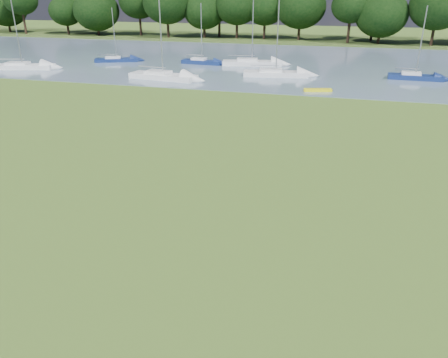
% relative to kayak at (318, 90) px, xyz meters
% --- Properties ---
extents(ground, '(220.00, 220.00, 0.00)m').
position_rel_kayak_xyz_m(ground, '(-3.56, -24.19, -0.18)').
color(ground, olive).
extents(river, '(220.00, 40.00, 0.10)m').
position_rel_kayak_xyz_m(river, '(-3.56, 17.81, -0.18)').
color(river, slate).
rests_on(river, ground).
extents(far_bank, '(220.00, 20.00, 0.40)m').
position_rel_kayak_xyz_m(far_bank, '(-3.56, 47.81, -0.18)').
color(far_bank, '#4C6626').
rests_on(far_bank, ground).
extents(kayak, '(2.75, 1.32, 0.27)m').
position_rel_kayak_xyz_m(kayak, '(0.00, 0.00, 0.00)').
color(kayak, '#FFF414').
rests_on(kayak, river).
extents(tree_line, '(152.68, 8.64, 10.46)m').
position_rel_kayak_xyz_m(tree_line, '(2.50, 43.81, 6.03)').
color(tree_line, black).
rests_on(tree_line, far_bank).
extents(sailboat_0, '(7.49, 3.07, 9.43)m').
position_rel_kayak_xyz_m(sailboat_0, '(-5.33, 6.93, 0.37)').
color(sailboat_0, white).
rests_on(sailboat_0, river).
extents(sailboat_3, '(7.85, 3.91, 9.31)m').
position_rel_kayak_xyz_m(sailboat_3, '(-36.61, 3.58, 0.36)').
color(sailboat_3, white).
rests_on(sailboat_3, river).
extents(sailboat_4, '(7.88, 3.53, 9.22)m').
position_rel_kayak_xyz_m(sailboat_4, '(-9.59, 13.87, 0.38)').
color(sailboat_4, white).
rests_on(sailboat_4, river).
extents(sailboat_5, '(5.96, 3.79, 6.93)m').
position_rel_kayak_xyz_m(sailboat_5, '(-28.16, 12.09, 0.28)').
color(sailboat_5, navy).
rests_on(sailboat_5, river).
extents(sailboat_6, '(5.54, 1.96, 7.55)m').
position_rel_kayak_xyz_m(sailboat_6, '(-16.21, 13.26, 0.34)').
color(sailboat_6, navy).
rests_on(sailboat_6, river).
extents(sailboat_7, '(7.94, 3.23, 9.98)m').
position_rel_kayak_xyz_m(sailboat_7, '(-17.09, 1.99, 0.38)').
color(sailboat_7, white).
rests_on(sailboat_7, river).
extents(sailboat_8, '(5.76, 1.85, 7.62)m').
position_rel_kayak_xyz_m(sailboat_8, '(9.80, 8.95, 0.36)').
color(sailboat_8, navy).
rests_on(sailboat_8, river).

